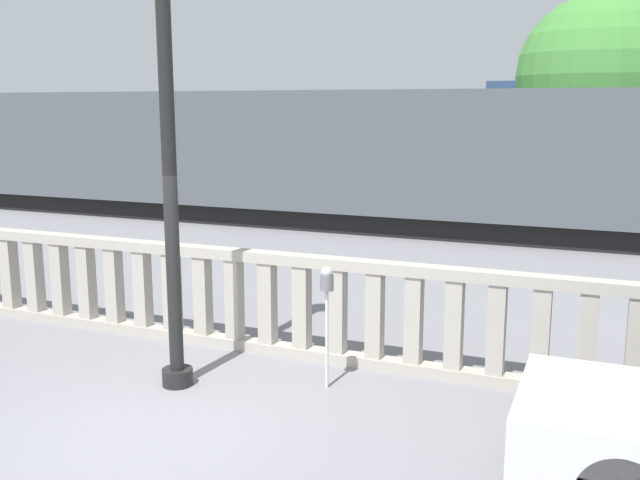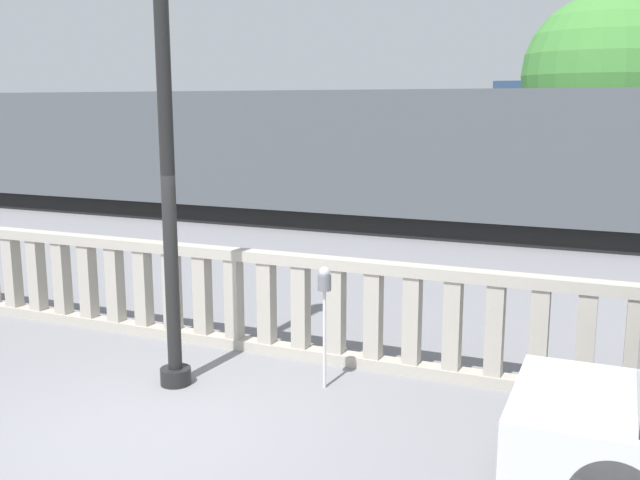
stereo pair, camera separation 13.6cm
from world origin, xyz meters
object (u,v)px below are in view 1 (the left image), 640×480
(train_far, at_px, (323,138))
(lamppost, at_px, (164,41))
(tree_left, at_px, (598,76))
(parking_meter, at_px, (327,292))
(train_near, at_px, (388,158))

(train_far, bearing_deg, lamppost, -72.28)
(train_far, bearing_deg, tree_left, -40.42)
(tree_left, bearing_deg, parking_meter, -101.54)
(parking_meter, bearing_deg, tree_left, 78.46)
(lamppost, relative_size, tree_left, 1.15)
(parking_meter, xyz_separation_m, train_near, (-2.53, 10.67, 0.75))
(lamppost, height_order, train_far, lamppost)
(lamppost, bearing_deg, train_far, 107.72)
(train_near, xyz_separation_m, train_far, (-6.22, 10.86, -0.03))
(lamppost, bearing_deg, train_near, 94.31)
(lamppost, distance_m, train_far, 23.31)
(parking_meter, bearing_deg, train_far, 112.11)
(lamppost, distance_m, parking_meter, 3.32)
(tree_left, bearing_deg, lamppost, -108.15)
(lamppost, xyz_separation_m, train_near, (-0.85, 11.26, -2.06))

